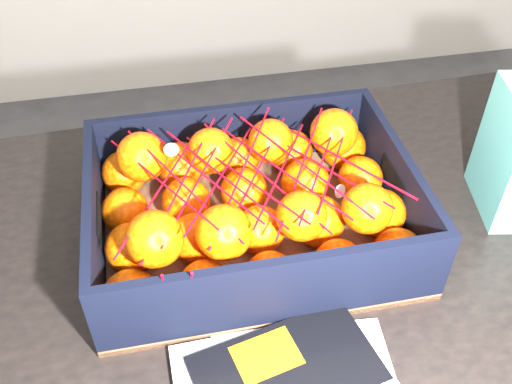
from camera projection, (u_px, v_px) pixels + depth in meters
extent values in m
cube|color=black|center=(262.00, 281.00, 0.81)|extent=(1.23, 0.84, 0.04)
cylinder|color=black|center=(455.00, 232.00, 1.39)|extent=(0.06, 0.06, 0.71)
cube|color=orange|center=(266.00, 355.00, 0.68)|extent=(0.09, 0.07, 0.00)
cube|color=brown|center=(252.00, 231.00, 0.84)|extent=(0.44, 0.33, 0.01)
cube|color=black|center=(232.00, 137.00, 0.92)|extent=(0.44, 0.01, 0.12)
cube|color=black|center=(277.00, 294.00, 0.69)|extent=(0.44, 0.01, 0.12)
cube|color=black|center=(95.00, 226.00, 0.77)|extent=(0.01, 0.31, 0.12)
cube|color=black|center=(396.00, 184.00, 0.84)|extent=(0.01, 0.31, 0.12)
sphere|color=#FF5405|center=(131.00, 298.00, 0.70)|extent=(0.07, 0.07, 0.07)
sphere|color=#FF5405|center=(131.00, 248.00, 0.76)|extent=(0.07, 0.07, 0.07)
sphere|color=#FF5405|center=(125.00, 211.00, 0.82)|extent=(0.07, 0.07, 0.07)
sphere|color=#FF5405|center=(124.00, 173.00, 0.88)|extent=(0.07, 0.07, 0.07)
sphere|color=#FF5405|center=(205.00, 287.00, 0.71)|extent=(0.07, 0.07, 0.07)
sphere|color=#FF5405|center=(195.00, 238.00, 0.78)|extent=(0.07, 0.07, 0.07)
sphere|color=#FF5405|center=(186.00, 202.00, 0.83)|extent=(0.07, 0.07, 0.07)
sphere|color=#FF5405|center=(181.00, 166.00, 0.89)|extent=(0.07, 0.07, 0.07)
sphere|color=#FF5405|center=(270.00, 276.00, 0.73)|extent=(0.06, 0.06, 0.06)
sphere|color=#FF5405|center=(260.00, 230.00, 0.79)|extent=(0.07, 0.07, 0.07)
sphere|color=#FF5405|center=(244.00, 191.00, 0.85)|extent=(0.07, 0.07, 0.07)
sphere|color=#FF5405|center=(238.00, 158.00, 0.90)|extent=(0.07, 0.07, 0.07)
sphere|color=#FF5405|center=(339.00, 265.00, 0.74)|extent=(0.07, 0.07, 0.07)
sphere|color=#FF5405|center=(318.00, 221.00, 0.80)|extent=(0.07, 0.07, 0.07)
sphere|color=#FF5405|center=(305.00, 183.00, 0.86)|extent=(0.07, 0.07, 0.07)
sphere|color=#FF5405|center=(291.00, 151.00, 0.92)|extent=(0.07, 0.07, 0.07)
sphere|color=#FF5405|center=(398.00, 253.00, 0.76)|extent=(0.07, 0.07, 0.07)
sphere|color=#FF5405|center=(381.00, 213.00, 0.81)|extent=(0.07, 0.07, 0.07)
sphere|color=#FF5405|center=(360.00, 178.00, 0.87)|extent=(0.07, 0.07, 0.07)
sphere|color=#FF5405|center=(343.00, 147.00, 0.92)|extent=(0.07, 0.07, 0.07)
sphere|color=#FF5405|center=(155.00, 239.00, 0.70)|extent=(0.07, 0.07, 0.07)
sphere|color=#FF5405|center=(142.00, 157.00, 0.82)|extent=(0.07, 0.07, 0.07)
sphere|color=#FF5405|center=(224.00, 233.00, 0.71)|extent=(0.07, 0.07, 0.07)
sphere|color=#FF5405|center=(211.00, 151.00, 0.83)|extent=(0.07, 0.07, 0.07)
sphere|color=#FF5405|center=(302.00, 216.00, 0.73)|extent=(0.07, 0.07, 0.07)
sphere|color=#FF5405|center=(271.00, 141.00, 0.84)|extent=(0.07, 0.07, 0.07)
sphere|color=#FF5405|center=(367.00, 209.00, 0.74)|extent=(0.07, 0.07, 0.07)
sphere|color=#FF5405|center=(334.00, 133.00, 0.86)|extent=(0.07, 0.07, 0.07)
cylinder|color=red|center=(160.00, 181.00, 0.75)|extent=(0.12, 0.23, 0.03)
cylinder|color=red|center=(181.00, 182.00, 0.74)|extent=(0.12, 0.23, 0.02)
cylinder|color=red|center=(200.00, 172.00, 0.75)|extent=(0.12, 0.23, 0.01)
cylinder|color=red|center=(222.00, 176.00, 0.75)|extent=(0.12, 0.23, 0.01)
cylinder|color=red|center=(242.00, 176.00, 0.76)|extent=(0.12, 0.23, 0.03)
cylinder|color=red|center=(263.00, 174.00, 0.76)|extent=(0.12, 0.23, 0.02)
cylinder|color=red|center=(281.00, 170.00, 0.77)|extent=(0.12, 0.23, 0.01)
cylinder|color=red|center=(302.00, 164.00, 0.77)|extent=(0.12, 0.23, 0.01)
cylinder|color=red|center=(320.00, 165.00, 0.78)|extent=(0.12, 0.23, 0.03)
cylinder|color=red|center=(339.00, 157.00, 0.78)|extent=(0.12, 0.23, 0.03)
cylinder|color=red|center=(160.00, 188.00, 0.74)|extent=(0.12, 0.23, 0.01)
cylinder|color=red|center=(181.00, 184.00, 0.75)|extent=(0.12, 0.23, 0.03)
cylinder|color=red|center=(201.00, 176.00, 0.76)|extent=(0.12, 0.23, 0.01)
cylinder|color=red|center=(222.00, 175.00, 0.76)|extent=(0.12, 0.23, 0.03)
cylinder|color=red|center=(242.00, 172.00, 0.76)|extent=(0.12, 0.23, 0.03)
cylinder|color=red|center=(260.00, 166.00, 0.78)|extent=(0.12, 0.23, 0.02)
cylinder|color=red|center=(281.00, 171.00, 0.77)|extent=(0.12, 0.23, 0.03)
cylinder|color=red|center=(301.00, 167.00, 0.77)|extent=(0.12, 0.23, 0.02)
cylinder|color=red|center=(321.00, 164.00, 0.77)|extent=(0.12, 0.23, 0.02)
cylinder|color=red|center=(337.00, 156.00, 0.79)|extent=(0.12, 0.23, 0.02)
cylinder|color=red|center=(165.00, 289.00, 0.66)|extent=(0.00, 0.03, 0.09)
cylinder|color=red|center=(191.00, 285.00, 0.66)|extent=(0.01, 0.04, 0.08)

